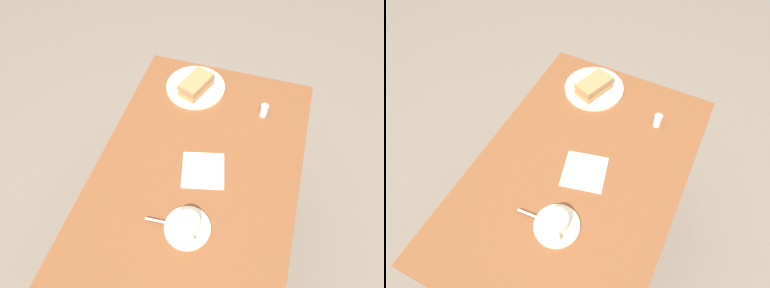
# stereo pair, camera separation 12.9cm
# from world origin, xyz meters

# --- Properties ---
(ground_plane) EXTENTS (6.00, 6.00, 0.00)m
(ground_plane) POSITION_xyz_m (0.00, 0.00, 0.00)
(ground_plane) COLOR gray
(dining_table) EXTENTS (1.09, 0.72, 0.78)m
(dining_table) POSITION_xyz_m (0.00, 0.00, 0.62)
(dining_table) COLOR brown
(dining_table) RESTS_ON ground_plane
(sandwich_plate) EXTENTS (0.25, 0.25, 0.01)m
(sandwich_plate) POSITION_xyz_m (-0.40, -0.12, 0.79)
(sandwich_plate) COLOR silver
(sandwich_plate) RESTS_ON dining_table
(sandwich_front) EXTENTS (0.16, 0.13, 0.06)m
(sandwich_front) POSITION_xyz_m (-0.38, -0.11, 0.82)
(sandwich_front) COLOR #AF844B
(sandwich_front) RESTS_ON sandwich_plate
(coffee_saucer) EXTENTS (0.15, 0.15, 0.01)m
(coffee_saucer) POSITION_xyz_m (0.21, 0.03, 0.78)
(coffee_saucer) COLOR beige
(coffee_saucer) RESTS_ON dining_table
(coffee_cup) EXTENTS (0.09, 0.08, 0.05)m
(coffee_cup) POSITION_xyz_m (0.22, 0.03, 0.82)
(coffee_cup) COLOR silver
(coffee_cup) RESTS_ON coffee_saucer
(spoon) EXTENTS (0.02, 0.10, 0.01)m
(spoon) POSITION_xyz_m (0.22, -0.04, 0.79)
(spoon) COLOR silver
(spoon) RESTS_ON coffee_saucer
(napkin) EXTENTS (0.18, 0.18, 0.00)m
(napkin) POSITION_xyz_m (-0.01, 0.02, 0.78)
(napkin) COLOR white
(napkin) RESTS_ON dining_table
(salt_shaker) EXTENTS (0.03, 0.03, 0.06)m
(salt_shaker) POSITION_xyz_m (-0.33, 0.18, 0.81)
(salt_shaker) COLOR silver
(salt_shaker) RESTS_ON dining_table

